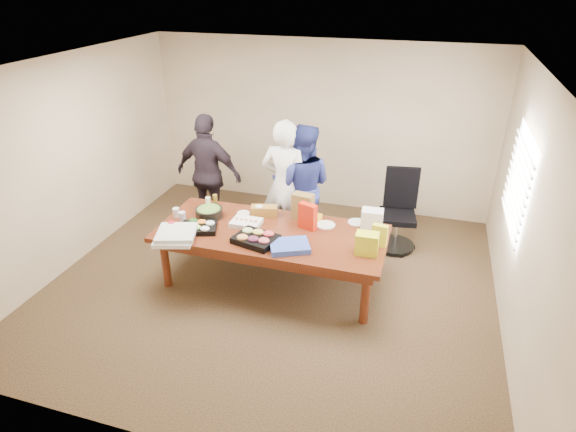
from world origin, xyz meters
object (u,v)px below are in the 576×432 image
(sheet_cake, at_px, (246,223))
(person_right, at_px, (302,186))
(office_chair, at_px, (398,214))
(salad_bowl, at_px, (209,213))
(conference_table, at_px, (272,257))
(person_center, at_px, (285,186))

(sheet_cake, bearing_deg, person_right, 68.26)
(office_chair, height_order, salad_bowl, office_chair)
(office_chair, relative_size, sheet_cake, 3.07)
(conference_table, xyz_separation_m, person_right, (0.08, 1.10, 0.52))
(person_right, height_order, sheet_cake, person_right)
(sheet_cake, xyz_separation_m, salad_bowl, (-0.54, 0.08, 0.03))
(person_center, height_order, sheet_cake, person_center)
(person_center, bearing_deg, salad_bowl, 50.87)
(conference_table, relative_size, sheet_cake, 7.70)
(person_right, distance_m, salad_bowl, 1.37)
(office_chair, relative_size, person_center, 0.59)
(person_right, xyz_separation_m, sheet_cake, (-0.44, -1.04, -0.11))
(conference_table, distance_m, office_chair, 1.95)
(conference_table, distance_m, person_center, 1.10)
(conference_table, xyz_separation_m, salad_bowl, (-0.90, 0.14, 0.43))
(conference_table, distance_m, salad_bowl, 1.00)
(office_chair, bearing_deg, person_right, -179.54)
(person_right, bearing_deg, person_center, 33.00)
(sheet_cake, bearing_deg, conference_table, -8.96)
(conference_table, height_order, office_chair, office_chair)
(salad_bowl, bearing_deg, office_chair, 27.01)
(person_center, xyz_separation_m, salad_bowl, (-0.78, -0.80, -0.13))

